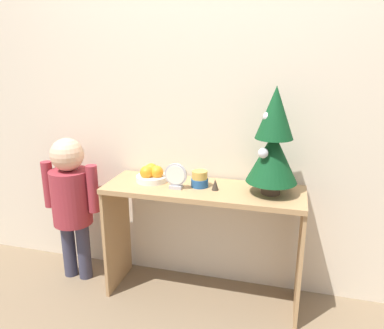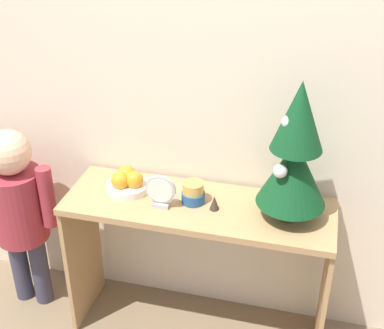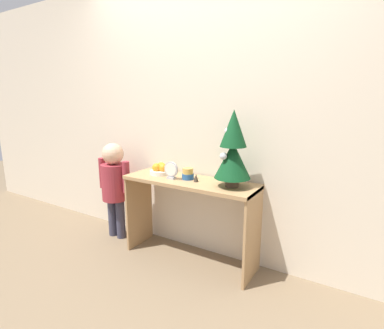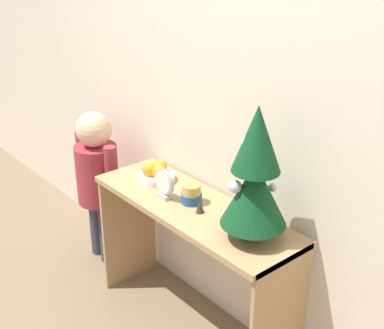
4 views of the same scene
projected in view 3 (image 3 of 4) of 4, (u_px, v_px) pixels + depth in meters
name	position (u px, v px, depth m)	size (l,w,h in m)	color
ground_plane	(178.00, 269.00, 2.54)	(12.00, 12.00, 0.00)	#7A664C
back_wall	(204.00, 117.00, 2.63)	(7.00, 0.05, 2.50)	beige
console_table	(190.00, 199.00, 2.58)	(1.18, 0.39, 0.74)	tan
mini_tree	(233.00, 150.00, 2.29)	(0.28, 0.28, 0.60)	#4C3828
fruit_bowl	(160.00, 170.00, 2.73)	(0.19, 0.19, 0.10)	silver
singing_bowl	(188.00, 174.00, 2.55)	(0.10, 0.10, 0.10)	#235189
desk_clock	(171.00, 170.00, 2.55)	(0.13, 0.04, 0.15)	#B2B2B7
figurine	(196.00, 178.00, 2.48)	(0.04, 0.04, 0.07)	#382D23
child_figure	(114.00, 181.00, 3.02)	(0.40, 0.26, 0.98)	#38384C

